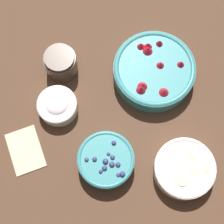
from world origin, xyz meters
name	(u,v)px	position (x,y,z in m)	size (l,w,h in m)	color
ground_plane	(118,75)	(0.00, 0.00, 0.00)	(4.00, 4.00, 0.00)	#4C3323
bowl_strawberries	(154,71)	(0.01, -0.11, 0.04)	(0.25, 0.25, 0.08)	teal
bowl_blueberries	(108,161)	(-0.27, 0.00, 0.03)	(0.16, 0.16, 0.06)	teal
bowl_bananas	(184,169)	(-0.27, -0.22, 0.03)	(0.17, 0.17, 0.06)	white
bowl_cream	(57,106)	(-0.13, 0.16, 0.03)	(0.12, 0.12, 0.06)	silver
jar_chocolate	(61,64)	(0.00, 0.17, 0.04)	(0.10, 0.10, 0.09)	#4C3D33
napkin	(25,150)	(-0.27, 0.24, 0.00)	(0.16, 0.14, 0.01)	beige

